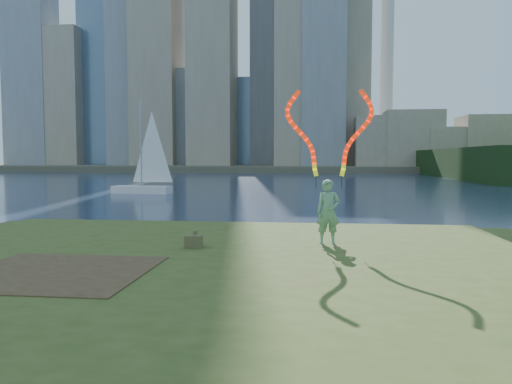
# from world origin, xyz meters

# --- Properties ---
(ground) EXTENTS (320.00, 320.00, 0.00)m
(ground) POSITION_xyz_m (0.00, 0.00, 0.00)
(ground) COLOR #1A2741
(ground) RESTS_ON ground
(grassy_knoll) EXTENTS (20.00, 18.00, 0.80)m
(grassy_knoll) POSITION_xyz_m (0.00, -2.30, 0.34)
(grassy_knoll) COLOR #3A4A1A
(grassy_knoll) RESTS_ON ground
(dirt_patch) EXTENTS (3.20, 3.00, 0.02)m
(dirt_patch) POSITION_xyz_m (-2.20, -3.20, 0.81)
(dirt_patch) COLOR #47331E
(dirt_patch) RESTS_ON grassy_knoll
(far_shore) EXTENTS (320.00, 40.00, 1.20)m
(far_shore) POSITION_xyz_m (0.00, 95.00, 0.60)
(far_shore) COLOR #504B3A
(far_shore) RESTS_ON ground
(woman_with_ribbons) EXTENTS (1.99, 0.43, 3.91)m
(woman_with_ribbons) POSITION_xyz_m (2.65, 0.35, 2.24)
(woman_with_ribbons) COLOR #156A20
(woman_with_ribbons) RESTS_ON grassy_knoll
(canvas_bag) EXTENTS (0.42, 0.48, 0.37)m
(canvas_bag) POSITION_xyz_m (-0.37, -0.55, 0.95)
(canvas_bag) COLOR #4A4B28
(canvas_bag) RESTS_ON grassy_knoll
(sailboat) EXTENTS (4.84, 1.77, 7.29)m
(sailboat) POSITION_xyz_m (-10.76, 26.05, 1.25)
(sailboat) COLOR white
(sailboat) RESTS_ON ground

